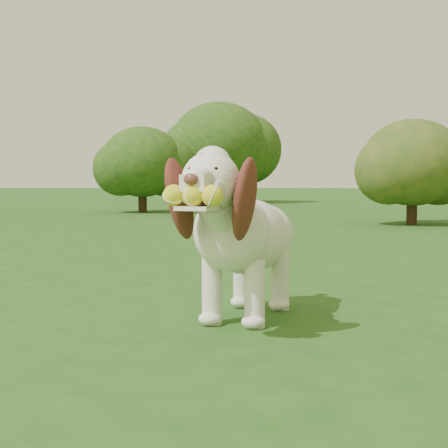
{
  "coord_description": "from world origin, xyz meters",
  "views": [
    {
      "loc": [
        0.61,
        -2.38,
        0.59
      ],
      "look_at": [
        0.46,
        0.25,
        0.42
      ],
      "focal_mm": 55.0,
      "sensor_mm": 36.0,
      "label": 1
    }
  ],
  "objects": [
    {
      "name": "ground",
      "position": [
        0.0,
        0.0,
        0.0
      ],
      "size": [
        80.0,
        80.0,
        0.0
      ],
      "primitive_type": "plane",
      "color": "#1F4915",
      "rests_on": "ground"
    },
    {
      "name": "dog",
      "position": [
        0.52,
        0.46,
        0.38
      ],
      "size": [
        0.57,
        1.08,
        0.71
      ],
      "rotation": [
        0.0,
        0.0,
        -0.28
      ],
      "color": "white",
      "rests_on": "ground"
    },
    {
      "name": "shrub_i",
      "position": [
        -0.49,
        14.29,
        1.44
      ],
      "size": [
        2.36,
        2.36,
        2.45
      ],
      "color": "#382314",
      "rests_on": "ground"
    },
    {
      "name": "shrub_c",
      "position": [
        2.5,
        6.52,
        0.79
      ],
      "size": [
        1.3,
        1.3,
        1.35
      ],
      "color": "#382314",
      "rests_on": "ground"
    },
    {
      "name": "shrub_b",
      "position": [
        -1.52,
        9.49,
        0.88
      ],
      "size": [
        1.45,
        1.45,
        1.5
      ],
      "color": "#382314",
      "rests_on": "ground"
    }
  ]
}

